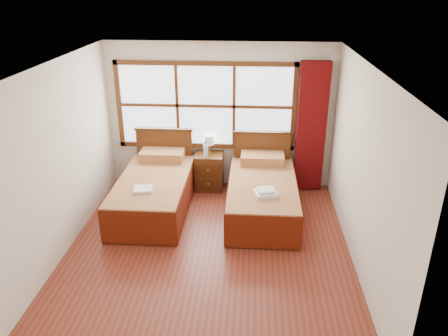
{
  "coord_description": "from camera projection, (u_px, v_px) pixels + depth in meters",
  "views": [
    {
      "loc": [
        0.58,
        -5.2,
        3.56
      ],
      "look_at": [
        0.18,
        0.7,
        0.98
      ],
      "focal_mm": 35.0,
      "sensor_mm": 36.0,
      "label": 1
    }
  ],
  "objects": [
    {
      "name": "bed_left",
      "position": [
        155.0,
        190.0,
        7.24
      ],
      "size": [
        1.12,
        2.17,
        1.09
      ],
      "color": "#41220D",
      "rests_on": "floor"
    },
    {
      "name": "floor",
      "position": [
        208.0,
        250.0,
        6.22
      ],
      "size": [
        4.5,
        4.5,
        0.0
      ],
      "primitive_type": "plane",
      "color": "maroon",
      "rests_on": "ground"
    },
    {
      "name": "bed_right",
      "position": [
        262.0,
        193.0,
        7.13
      ],
      "size": [
        1.1,
        2.13,
        1.07
      ],
      "color": "#41220D",
      "rests_on": "floor"
    },
    {
      "name": "towels_right",
      "position": [
        266.0,
        192.0,
        6.53
      ],
      "size": [
        0.39,
        0.36,
        0.1
      ],
      "rotation": [
        0.0,
        0.0,
        0.26
      ],
      "color": "white",
      "rests_on": "bed_right"
    },
    {
      "name": "lamp",
      "position": [
        209.0,
        141.0,
        7.76
      ],
      "size": [
        0.17,
        0.17,
        0.33
      ],
      "color": "gold",
      "rests_on": "nightstand"
    },
    {
      "name": "towels_left",
      "position": [
        143.0,
        189.0,
        6.64
      ],
      "size": [
        0.32,
        0.29,
        0.04
      ],
      "rotation": [
        0.0,
        0.0,
        0.16
      ],
      "color": "white",
      "rests_on": "bed_left"
    },
    {
      "name": "bottle_far",
      "position": [
        205.0,
        151.0,
        7.64
      ],
      "size": [
        0.07,
        0.07,
        0.26
      ],
      "color": "#BEE2F5",
      "rests_on": "nightstand"
    },
    {
      "name": "wall_right",
      "position": [
        362.0,
        171.0,
        5.57
      ],
      "size": [
        0.0,
        4.5,
        4.5
      ],
      "primitive_type": "plane",
      "rotation": [
        1.57,
        0.0,
        -1.57
      ],
      "color": "silver",
      "rests_on": "floor"
    },
    {
      "name": "curtain",
      "position": [
        311.0,
        128.0,
        7.58
      ],
      "size": [
        0.5,
        0.16,
        2.3
      ],
      "primitive_type": "cube",
      "color": "#5B090A",
      "rests_on": "wall_back"
    },
    {
      "name": "window",
      "position": [
        206.0,
        106.0,
        7.65
      ],
      "size": [
        3.16,
        0.06,
        1.56
      ],
      "color": "white",
      "rests_on": "wall_back"
    },
    {
      "name": "bottle_near",
      "position": [
        206.0,
        149.0,
        7.72
      ],
      "size": [
        0.07,
        0.07,
        0.26
      ],
      "color": "#BEE2F5",
      "rests_on": "nightstand"
    },
    {
      "name": "nightstand",
      "position": [
        209.0,
        172.0,
        7.92
      ],
      "size": [
        0.5,
        0.49,
        0.67
      ],
      "color": "#512A11",
      "rests_on": "floor"
    },
    {
      "name": "wall_back",
      "position": [
        220.0,
        116.0,
        7.75
      ],
      "size": [
        4.0,
        0.0,
        4.0
      ],
      "primitive_type": "plane",
      "rotation": [
        1.57,
        0.0,
        0.0
      ],
      "color": "silver",
      "rests_on": "floor"
    },
    {
      "name": "ceiling",
      "position": [
        205.0,
        66.0,
        5.18
      ],
      "size": [
        4.5,
        4.5,
        0.0
      ],
      "primitive_type": "plane",
      "rotation": [
        3.14,
        0.0,
        0.0
      ],
      "color": "white",
      "rests_on": "wall_back"
    },
    {
      "name": "wall_left",
      "position": [
        58.0,
        162.0,
        5.82
      ],
      "size": [
        0.0,
        4.5,
        4.5
      ],
      "primitive_type": "plane",
      "rotation": [
        1.57,
        0.0,
        1.57
      ],
      "color": "silver",
      "rests_on": "floor"
    }
  ]
}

